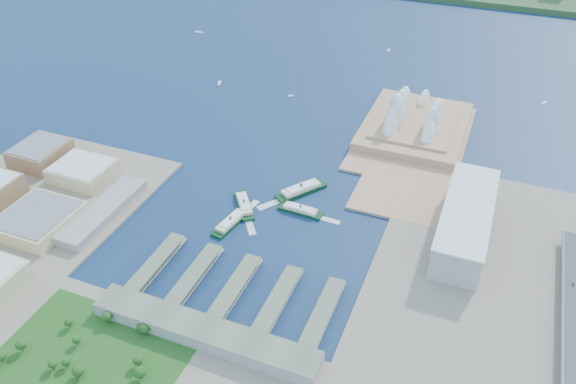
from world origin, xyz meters
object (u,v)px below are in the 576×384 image
at_px(ferry_b, 301,188).
at_px(ferry_c, 231,221).
at_px(ferry_a, 244,203).
at_px(ferry_d, 300,209).
at_px(car_c, 573,284).
at_px(toaster_building, 465,221).
at_px(opera_house, 417,109).

distance_m(ferry_b, ferry_c, 94.72).
xyz_separation_m(ferry_a, ferry_d, (60.48, 14.38, -0.34)).
height_order(ferry_a, car_c, car_c).
height_order(ferry_a, ferry_d, ferry_a).
bearing_deg(ferry_d, ferry_c, 130.38).
height_order(toaster_building, ferry_c, toaster_building).
xyz_separation_m(opera_house, ferry_d, (-78.36, -223.17, -27.33)).
distance_m(opera_house, toaster_building, 219.62).
xyz_separation_m(opera_house, ferry_a, (-138.84, -237.55, -26.99)).
bearing_deg(ferry_b, ferry_a, -99.11).
xyz_separation_m(toaster_building, ferry_b, (-180.65, 11.53, -14.69)).
bearing_deg(ferry_a, opera_house, 23.71).
height_order(ferry_b, car_c, car_c).
height_order(toaster_building, car_c, toaster_building).
bearing_deg(ferry_d, toaster_building, -79.69).
distance_m(opera_house, ferry_d, 238.10).
height_order(ferry_c, ferry_d, ferry_c).
bearing_deg(toaster_building, ferry_b, 176.35).
height_order(ferry_b, ferry_c, ferry_b).
bearing_deg(ferry_c, car_c, -166.71).
relative_size(ferry_b, ferry_d, 1.24).
relative_size(toaster_building, car_c, 37.81).
relative_size(toaster_building, ferry_d, 3.14).
bearing_deg(ferry_c, ferry_d, -132.49).
bearing_deg(ferry_c, toaster_building, -153.35).
bearing_deg(ferry_b, car_c, 23.26).
distance_m(toaster_building, ferry_d, 170.68).
xyz_separation_m(ferry_d, car_c, (269.36, -25.69, 10.77)).
relative_size(toaster_building, ferry_a, 2.92).
relative_size(ferry_d, car_c, 12.06).
distance_m(toaster_building, ferry_c, 239.66).
bearing_deg(ferry_d, ferry_a, 105.85).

